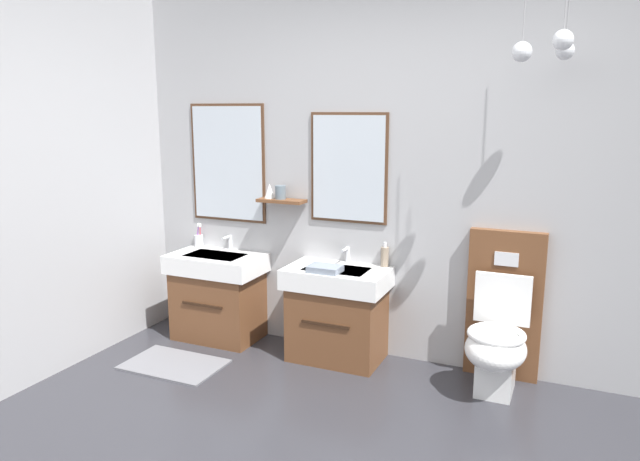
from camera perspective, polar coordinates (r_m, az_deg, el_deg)
wall_back at (r=4.14m, az=8.55°, el=5.49°), size 4.42×0.61×2.66m
bath_mat at (r=4.38m, az=-13.88°, el=-12.41°), size 0.68×0.44×0.01m
vanity_sink_left at (r=4.70m, az=-9.73°, el=-6.04°), size 0.72×0.47×0.67m
tap_on_left_sink at (r=4.74m, az=-8.76°, el=-0.98°), size 0.03×0.13×0.11m
vanity_sink_right at (r=4.25m, az=1.72°, el=-7.78°), size 0.72×0.47×0.67m
tap_on_right_sink at (r=4.29m, az=2.60°, el=-2.16°), size 0.03×0.13×0.11m
toilet at (r=3.99m, az=16.91°, el=-9.30°), size 0.48×0.63×1.00m
toothbrush_cup at (r=4.88m, az=-11.58°, el=-0.90°), size 0.07×0.07×0.19m
soap_dispenser at (r=4.20m, az=6.26°, el=-2.49°), size 0.06×0.06×0.18m
folded_hand_towel at (r=4.05m, az=0.49°, el=-3.71°), size 0.22×0.16×0.04m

